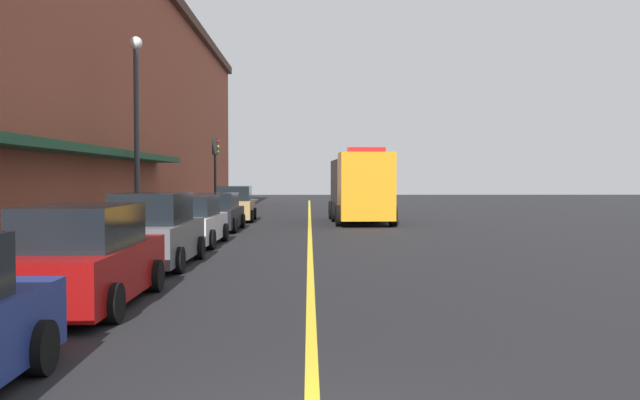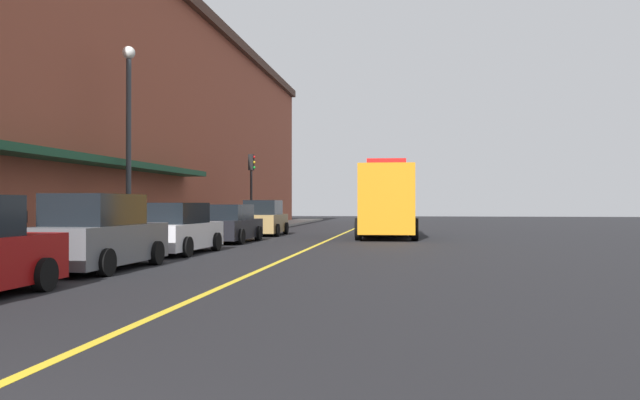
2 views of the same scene
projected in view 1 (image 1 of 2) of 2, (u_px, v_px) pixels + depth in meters
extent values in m
plane|color=black|center=(310.00, 228.00, 30.32)|extent=(112.00, 112.00, 0.00)
cube|color=gray|center=(173.00, 226.00, 30.21)|extent=(2.40, 70.00, 0.15)
cube|color=gold|center=(310.00, 227.00, 30.32)|extent=(0.16, 70.00, 0.01)
cube|color=brown|center=(20.00, 88.00, 28.90)|extent=(10.29, 64.00, 12.25)
cube|color=#19472D|center=(93.00, 151.00, 21.10)|extent=(1.20, 22.40, 0.24)
cylinder|color=black|center=(41.00, 348.00, 7.71)|extent=(0.23, 0.64, 0.64)
cube|color=maroon|center=(86.00, 271.00, 11.86)|extent=(1.77, 4.69, 0.90)
cube|color=black|center=(81.00, 226.00, 11.60)|extent=(1.59, 2.58, 0.73)
cylinder|color=black|center=(66.00, 276.00, 13.31)|extent=(0.22, 0.64, 0.64)
cylinder|color=black|center=(156.00, 276.00, 13.34)|extent=(0.22, 0.64, 0.64)
cylinder|color=black|center=(113.00, 303.00, 10.44)|extent=(0.22, 0.64, 0.64)
cube|color=#595B60|center=(155.00, 241.00, 17.22)|extent=(1.82, 4.52, 0.94)
cube|color=black|center=(153.00, 208.00, 16.97)|extent=(1.61, 2.50, 0.77)
cylinder|color=black|center=(136.00, 248.00, 18.62)|extent=(0.23, 0.64, 0.64)
cylinder|color=black|center=(199.00, 248.00, 18.63)|extent=(0.23, 0.64, 0.64)
cylinder|color=black|center=(104.00, 260.00, 15.83)|extent=(0.23, 0.64, 0.64)
cylinder|color=black|center=(179.00, 260.00, 15.84)|extent=(0.23, 0.64, 0.64)
cube|color=silver|center=(192.00, 228.00, 22.44)|extent=(1.85, 4.48, 0.83)
cube|color=black|center=(191.00, 206.00, 22.19)|extent=(1.63, 2.48, 0.68)
cylinder|color=black|center=(175.00, 232.00, 23.83)|extent=(0.24, 0.65, 0.64)
cylinder|color=black|center=(225.00, 232.00, 23.81)|extent=(0.24, 0.65, 0.64)
cylinder|color=black|center=(156.00, 239.00, 21.08)|extent=(0.24, 0.65, 0.64)
cylinder|color=black|center=(211.00, 240.00, 21.06)|extent=(0.24, 0.65, 0.64)
cube|color=black|center=(217.00, 217.00, 28.59)|extent=(1.87, 4.52, 0.79)
cube|color=black|center=(216.00, 201.00, 28.34)|extent=(1.65, 2.50, 0.65)
cylinder|color=black|center=(202.00, 221.00, 29.99)|extent=(0.23, 0.64, 0.64)
cylinder|color=black|center=(242.00, 221.00, 29.99)|extent=(0.23, 0.64, 0.64)
cylinder|color=black|center=(190.00, 225.00, 27.21)|extent=(0.23, 0.64, 0.64)
cylinder|color=black|center=(234.00, 225.00, 27.21)|extent=(0.23, 0.64, 0.64)
cube|color=#A5844C|center=(235.00, 209.00, 34.70)|extent=(1.90, 4.25, 0.91)
cube|color=black|center=(235.00, 193.00, 34.47)|extent=(1.68, 2.36, 0.74)
cylinder|color=black|center=(220.00, 214.00, 35.98)|extent=(0.24, 0.65, 0.64)
cylinder|color=black|center=(254.00, 214.00, 36.06)|extent=(0.24, 0.65, 0.64)
cylinder|color=black|center=(215.00, 216.00, 33.37)|extent=(0.24, 0.65, 0.64)
cylinder|color=black|center=(251.00, 216.00, 33.45)|extent=(0.24, 0.65, 0.64)
cube|color=orange|center=(366.00, 186.00, 30.92)|extent=(2.54, 2.21, 3.12)
cube|color=#3F3F42|center=(357.00, 188.00, 34.88)|extent=(2.63, 5.25, 2.87)
cube|color=red|center=(366.00, 150.00, 30.86)|extent=(1.75, 0.65, 0.24)
cylinder|color=black|center=(393.00, 216.00, 31.10)|extent=(0.33, 1.01, 1.00)
cylinder|color=black|center=(339.00, 216.00, 30.98)|extent=(0.33, 1.01, 1.00)
cylinder|color=black|center=(383.00, 212.00, 34.33)|extent=(0.33, 1.01, 1.00)
cylinder|color=black|center=(334.00, 212.00, 34.21)|extent=(0.33, 1.01, 1.00)
cylinder|color=black|center=(378.00, 210.00, 36.42)|extent=(0.33, 1.01, 1.00)
cylinder|color=black|center=(332.00, 210.00, 36.31)|extent=(0.33, 1.01, 1.00)
cylinder|color=#4C4C51|center=(27.00, 263.00, 12.59)|extent=(0.07, 0.07, 1.05)
cube|color=black|center=(26.00, 228.00, 12.57)|extent=(0.14, 0.18, 0.28)
cylinder|color=#4C4C51|center=(179.00, 217.00, 27.35)|extent=(0.07, 0.07, 1.05)
cube|color=black|center=(179.00, 200.00, 27.33)|extent=(0.14, 0.18, 0.28)
cylinder|color=#4C4C51|center=(147.00, 226.00, 21.91)|extent=(0.07, 0.07, 1.05)
cube|color=black|center=(147.00, 206.00, 21.88)|extent=(0.14, 0.18, 0.28)
cylinder|color=#4C4C51|center=(88.00, 244.00, 16.07)|extent=(0.07, 0.07, 1.05)
cube|color=black|center=(88.00, 217.00, 16.05)|extent=(0.14, 0.18, 0.28)
cylinder|color=#33383D|center=(137.00, 145.00, 22.95)|extent=(0.18, 0.18, 6.50)
sphere|color=white|center=(136.00, 43.00, 22.83)|extent=(0.44, 0.44, 0.44)
cylinder|color=#232326|center=(215.00, 185.00, 37.52)|extent=(0.14, 0.14, 3.40)
cube|color=black|center=(215.00, 147.00, 37.45)|extent=(0.28, 0.36, 0.90)
sphere|color=red|center=(218.00, 141.00, 37.44)|extent=(0.16, 0.16, 0.16)
sphere|color=gold|center=(218.00, 147.00, 37.45)|extent=(0.16, 0.16, 0.16)
sphere|color=green|center=(218.00, 152.00, 37.46)|extent=(0.16, 0.16, 0.16)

